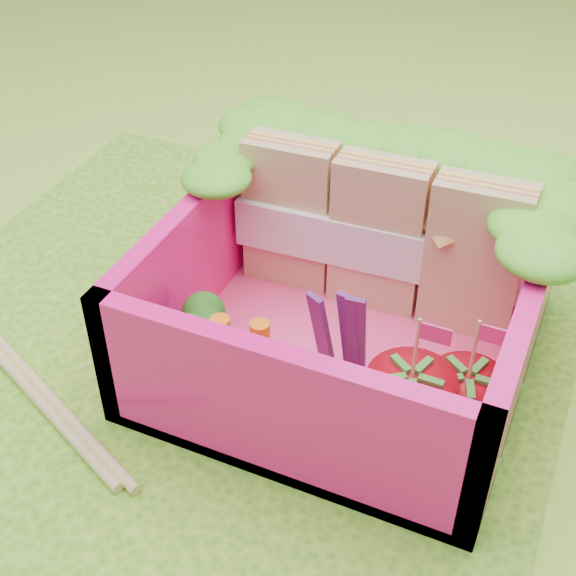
# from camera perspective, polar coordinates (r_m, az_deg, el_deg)

# --- Properties ---
(ground) EXTENTS (14.00, 14.00, 0.00)m
(ground) POSITION_cam_1_polar(r_m,az_deg,el_deg) (3.17, -4.71, -3.89)
(ground) COLOR #86C337
(ground) RESTS_ON ground
(placemat) EXTENTS (2.60, 2.60, 0.03)m
(placemat) POSITION_cam_1_polar(r_m,az_deg,el_deg) (3.16, -4.72, -3.69)
(placemat) COLOR #549A22
(placemat) RESTS_ON ground
(bento_floor) EXTENTS (1.30, 1.30, 0.05)m
(bento_floor) POSITION_cam_1_polar(r_m,az_deg,el_deg) (3.06, 4.12, -4.44)
(bento_floor) COLOR #FE4083
(bento_floor) RESTS_ON placemat
(bento_box) EXTENTS (1.30, 1.30, 0.55)m
(bento_box) POSITION_cam_1_polar(r_m,az_deg,el_deg) (2.89, 4.35, -0.81)
(bento_box) COLOR #FF1585
(bento_box) RESTS_ON placemat
(lettuce_ruffle) EXTENTS (1.43, 0.83, 0.11)m
(lettuce_ruffle) POSITION_cam_1_polar(r_m,az_deg,el_deg) (3.09, 7.80, 9.14)
(lettuce_ruffle) COLOR #3E981B
(lettuce_ruffle) RESTS_ON bento_box
(sandwich_stack) EXTENTS (1.13, 0.23, 0.62)m
(sandwich_stack) POSITION_cam_1_polar(r_m,az_deg,el_deg) (3.08, 6.57, 3.71)
(sandwich_stack) COLOR tan
(sandwich_stack) RESTS_ON bento_floor
(broccoli) EXTENTS (0.31, 0.31, 0.24)m
(broccoli) POSITION_cam_1_polar(r_m,az_deg,el_deg) (2.86, -6.04, -2.91)
(broccoli) COLOR #719F4D
(broccoli) RESTS_ON bento_floor
(carrot_sticks) EXTENTS (0.19, 0.14, 0.29)m
(carrot_sticks) POSITION_cam_1_polar(r_m,az_deg,el_deg) (2.82, -3.42, -4.44)
(carrot_sticks) COLOR orange
(carrot_sticks) RESTS_ON bento_floor
(purple_wedges) EXTENTS (0.18, 0.09, 0.38)m
(purple_wedges) POSITION_cam_1_polar(r_m,az_deg,el_deg) (2.81, 3.89, -3.18)
(purple_wedges) COLOR #4E195A
(purple_wedges) RESTS_ON bento_floor
(strawberry_left) EXTENTS (0.29, 0.29, 0.53)m
(strawberry_left) POSITION_cam_1_polar(r_m,az_deg,el_deg) (2.63, 8.52, -8.46)
(strawberry_left) COLOR red
(strawberry_left) RESTS_ON bento_floor
(strawberry_right) EXTENTS (0.26, 0.26, 0.50)m
(strawberry_right) POSITION_cam_1_polar(r_m,az_deg,el_deg) (2.69, 12.36, -8.16)
(strawberry_right) COLOR red
(strawberry_right) RESTS_ON bento_floor
(snap_peas) EXTENTS (0.64, 0.58, 0.05)m
(snap_peas) POSITION_cam_1_polar(r_m,az_deg,el_deg) (2.80, 9.15, -8.50)
(snap_peas) COLOR #58C23D
(snap_peas) RESTS_ON bento_floor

